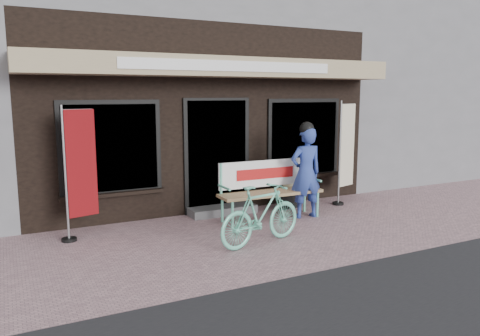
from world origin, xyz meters
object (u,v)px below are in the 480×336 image
bicycle (261,214)px  nobori_red (79,171)px  menu_stand (289,185)px  bench (268,185)px  person (306,171)px  nobori_cream (346,151)px

bicycle → nobori_red: nobori_red is taller
bicycle → menu_stand: (1.59, 1.68, 0.02)m
bench → menu_stand: bearing=31.0°
bicycle → bench: bearing=-46.8°
nobori_red → menu_stand: nobori_red is taller
bicycle → person: bearing=-68.7°
person → menu_stand: 0.78m
person → bicycle: (-1.51, -1.02, -0.41)m
bench → bicycle: bearing=-123.0°
bench → menu_stand: (0.72, 0.42, -0.14)m
menu_stand → bicycle: bearing=-140.6°
person → menu_stand: bearing=88.9°
bicycle → nobori_red: (-2.40, 1.53, 0.62)m
bicycle → menu_stand: menu_stand is taller
bench → nobori_red: bearing=176.6°
bench → person: 0.74m
menu_stand → nobori_red: bearing=174.9°
person → bicycle: person is taller
person → nobori_red: size_ratio=0.84×
bicycle → menu_stand: 2.31m
person → bench: bearing=164.2°
nobori_cream → menu_stand: bearing=158.4°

